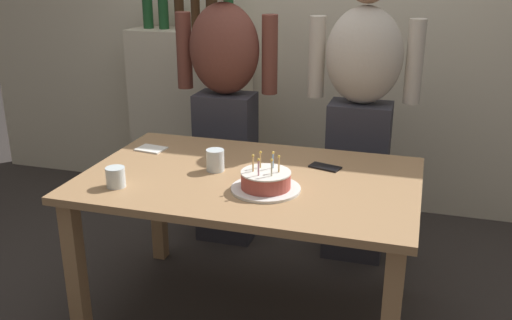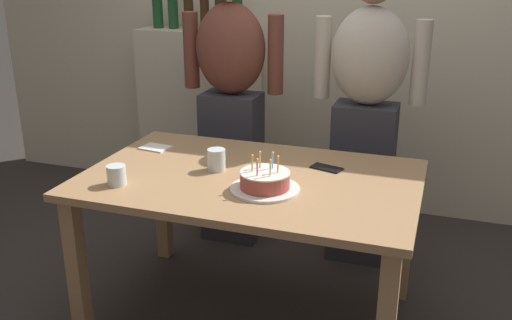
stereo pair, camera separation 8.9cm
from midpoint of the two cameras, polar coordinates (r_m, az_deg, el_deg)
name	(u,v)px [view 2 (the right image)]	position (r m, az deg, el deg)	size (l,w,h in m)	color
ground_plane	(251,315)	(2.93, 0.39, -15.20)	(10.00, 10.00, 0.00)	#332D2B
back_wall	(328,17)	(3.92, 7.87, 13.99)	(5.20, 0.10, 2.60)	beige
dining_table	(251,196)	(2.62, 0.42, -3.58)	(1.50, 0.96, 0.74)	#A37A51
birthday_cake	(265,182)	(2.41, 1.95, -2.20)	(0.30, 0.30, 0.16)	white
water_glass_near	(116,175)	(2.53, -12.78, -1.49)	(0.08, 0.08, 0.09)	silver
water_glass_far	(217,160)	(2.64, -3.00, 0.03)	(0.08, 0.08, 0.10)	silver
cell_phone	(327,168)	(2.69, 8.00, -0.80)	(0.14, 0.07, 0.01)	black
napkin_stack	(155,148)	(2.99, -9.18, 1.22)	(0.14, 0.11, 0.01)	white
person_man_bearded	(231,101)	(3.37, -1.73, 5.87)	(0.61, 0.27, 1.66)	#33333D
person_woman_cardigan	(366,113)	(3.18, 11.72, 4.65)	(0.61, 0.27, 1.66)	#33333D
shelf_cabinet	(200,113)	(4.09, -4.97, 4.64)	(0.83, 0.30, 1.48)	beige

